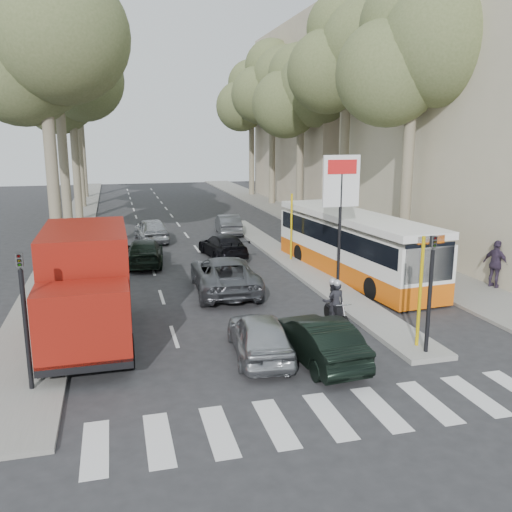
{
  "coord_description": "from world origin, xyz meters",
  "views": [
    {
      "loc": [
        -5.35,
        -14.59,
        6.34
      ],
      "look_at": [
        0.06,
        5.91,
        1.6
      ],
      "focal_mm": 38.0,
      "sensor_mm": 36.0,
      "label": 1
    }
  ],
  "objects": [
    {
      "name": "ground",
      "position": [
        0.0,
        0.0,
        0.0
      ],
      "size": [
        120.0,
        120.0,
        0.0
      ],
      "primitive_type": "plane",
      "color": "#28282B",
      "rests_on": "ground"
    },
    {
      "name": "sidewalk_right",
      "position": [
        8.6,
        25.0,
        0.06
      ],
      "size": [
        3.2,
        70.0,
        0.12
      ],
      "primitive_type": "cube",
      "color": "gray",
      "rests_on": "ground"
    },
    {
      "name": "median_left",
      "position": [
        -8.0,
        28.0,
        0.06
      ],
      "size": [
        2.4,
        64.0,
        0.12
      ],
      "primitive_type": "cube",
      "color": "gray",
      "rests_on": "ground"
    },
    {
      "name": "traffic_island",
      "position": [
        3.25,
        11.0,
        0.08
      ],
      "size": [
        1.5,
        26.0,
        0.16
      ],
      "primitive_type": "cube",
      "color": "gray",
      "rests_on": "ground"
    },
    {
      "name": "building_near",
      "position": [
        15.5,
        12.0,
        9.0
      ],
      "size": [
        11.0,
        18.0,
        18.0
      ],
      "primitive_type": "cube",
      "color": "beige",
      "rests_on": "ground"
    },
    {
      "name": "building_far",
      "position": [
        15.5,
        34.0,
        8.0
      ],
      "size": [
        11.0,
        20.0,
        16.0
      ],
      "primitive_type": "cube",
      "color": "#B7A88E",
      "rests_on": "ground"
    },
    {
      "name": "billboard",
      "position": [
        3.25,
        5.0,
        3.7
      ],
      "size": [
        1.5,
        12.1,
        5.6
      ],
      "color": "yellow",
      "rests_on": "ground"
    },
    {
      "name": "traffic_light_island",
      "position": [
        3.25,
        -1.5,
        2.49
      ],
      "size": [
        0.16,
        0.41,
        3.6
      ],
      "color": "black",
      "rests_on": "ground"
    },
    {
      "name": "traffic_light_left",
      "position": [
        -7.6,
        -1.0,
        2.49
      ],
      "size": [
        0.16,
        0.41,
        3.6
      ],
      "color": "black",
      "rests_on": "ground"
    },
    {
      "name": "tree_l_a",
      "position": [
        -7.87,
        12.11,
        10.38
      ],
      "size": [
        7.4,
        7.2,
        14.1
      ],
      "color": "#6B604C",
      "rests_on": "ground"
    },
    {
      "name": "tree_l_b",
      "position": [
        -7.97,
        20.11,
        11.07
      ],
      "size": [
        7.4,
        7.2,
        14.88
      ],
      "color": "#6B604C",
      "rests_on": "ground"
    },
    {
      "name": "tree_l_c",
      "position": [
        -7.77,
        28.11,
        10.04
      ],
      "size": [
        7.4,
        7.2,
        13.71
      ],
      "color": "#6B604C",
      "rests_on": "ground"
    },
    {
      "name": "tree_l_d",
      "position": [
        -7.87,
        36.11,
        11.76
      ],
      "size": [
        7.4,
        7.2,
        15.66
      ],
      "color": "#6B604C",
      "rests_on": "ground"
    },
    {
      "name": "tree_l_e",
      "position": [
        -7.97,
        44.11,
        10.73
      ],
      "size": [
        7.4,
        7.2,
        14.49
      ],
      "color": "#6B604C",
      "rests_on": "ground"
    },
    {
      "name": "tree_r_a",
      "position": [
        9.13,
        10.11,
        10.38
      ],
      "size": [
        7.4,
        7.2,
        14.1
      ],
      "color": "#6B604C",
      "rests_on": "ground"
    },
    {
      "name": "tree_r_b",
      "position": [
        9.23,
        18.11,
        11.42
      ],
      "size": [
        7.4,
        7.2,
        15.27
      ],
      "color": "#6B604C",
      "rests_on": "ground"
    },
    {
      "name": "tree_r_c",
      "position": [
        9.03,
        26.11,
        9.69
      ],
      "size": [
        7.4,
        7.2,
        13.32
      ],
      "color": "#6B604C",
      "rests_on": "ground"
    },
    {
      "name": "tree_r_d",
      "position": [
        9.13,
        34.11,
        11.07
      ],
      "size": [
        7.4,
        7.2,
        14.88
      ],
      "color": "#6B604C",
      "rests_on": "ground"
    },
    {
      "name": "tree_r_e",
      "position": [
        9.23,
        42.11,
        10.38
      ],
      "size": [
        7.4,
        7.2,
        14.1
      ],
      "color": "#6B604C",
      "rests_on": "ground"
    },
    {
      "name": "silver_hatchback",
      "position": [
        -1.45,
        -0.25,
        0.66
      ],
      "size": [
        1.89,
        4.01,
        1.32
      ],
      "primitive_type": "imported",
      "rotation": [
        0.0,
        0.0,
        3.05
      ],
      "color": "#A4A7AC",
      "rests_on": "ground"
    },
    {
      "name": "dark_hatchback",
      "position": [
        0.06,
        -1.0,
        0.65
      ],
      "size": [
        1.74,
        4.08,
        1.31
      ],
      "primitive_type": "imported",
      "rotation": [
        0.0,
        0.0,
        3.23
      ],
      "color": "black",
      "rests_on": "ground"
    },
    {
      "name": "queue_car_a",
      "position": [
        -1.1,
        6.62,
        0.74
      ],
      "size": [
        2.75,
        5.46,
        1.48
      ],
      "primitive_type": "imported",
      "rotation": [
        0.0,
        0.0,
        3.09
      ],
      "color": "#4F5257",
      "rests_on": "ground"
    },
    {
      "name": "queue_car_b",
      "position": [
        0.12,
        13.0,
        0.62
      ],
      "size": [
        2.25,
        4.48,
        1.25
      ],
      "primitive_type": "imported",
      "rotation": [
        0.0,
        0.0,
        3.26
      ],
      "color": "black",
      "rests_on": "ground"
    },
    {
      "name": "queue_car_c",
      "position": [
        -3.24,
        18.33,
        0.73
      ],
      "size": [
        2.08,
        4.4,
        1.45
      ],
      "primitive_type": "imported",
      "rotation": [
        0.0,
        0.0,
        3.23
      ],
      "color": "#9B9EA3",
      "rests_on": "ground"
    },
    {
      "name": "queue_car_d",
      "position": [
        1.8,
        19.68,
        0.65
      ],
      "size": [
        1.67,
        4.04,
        1.3
      ],
      "primitive_type": "imported",
      "rotation": [
        0.0,
        0.0,
        3.07
      ],
      "color": "#505258",
      "rests_on": "ground"
    },
    {
      "name": "queue_car_e",
      "position": [
        -4.0,
        12.29,
        0.64
      ],
      "size": [
        2.18,
        4.56,
        1.28
      ],
      "primitive_type": "imported",
      "rotation": [
        0.0,
        0.0,
        3.05
      ],
      "color": "black",
      "rests_on": "ground"
    },
    {
      "name": "red_truck",
      "position": [
        -6.3,
        2.28,
        1.85
      ],
      "size": [
        2.54,
        6.58,
        3.5
      ],
      "rotation": [
        0.0,
        0.0,
        0.0
      ],
      "color": "black",
      "rests_on": "ground"
    },
    {
      "name": "city_bus",
      "position": [
        5.09,
        7.7,
        1.53
      ],
      "size": [
        3.41,
        11.23,
        2.91
      ],
      "rotation": [
        0.0,
        0.0,
        0.09
      ],
      "color": "#E25D0C",
      "rests_on": "ground"
    },
    {
      "name": "motorcycle",
      "position": [
        1.73,
        1.79,
        0.74
      ],
      "size": [
        0.69,
        1.92,
        1.63
      ],
      "rotation": [
        0.0,
        0.0,
        0.02
      ],
      "color": "black",
      "rests_on": "ground"
    },
    {
      "name": "pedestrian_near",
      "position": [
        9.89,
        4.01,
        1.11
      ],
      "size": [
        0.9,
        1.28,
        1.98
      ],
      "primitive_type": "imported",
      "rotation": [
        0.0,
        0.0,
        1.88
      ],
      "color": "#3A2D44",
      "rests_on": "sidewalk_right"
    },
    {
      "name": "pedestrian_far",
      "position": [
        7.2,
        13.32,
        0.88
      ],
      "size": [
        1.07,
        0.74,
        1.53
      ],
      "primitive_type": "imported",
      "rotation": [
        0.0,
        0.0,
        3.48
      ],
      "color": "brown",
      "rests_on": "sidewalk_right"
    }
  ]
}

